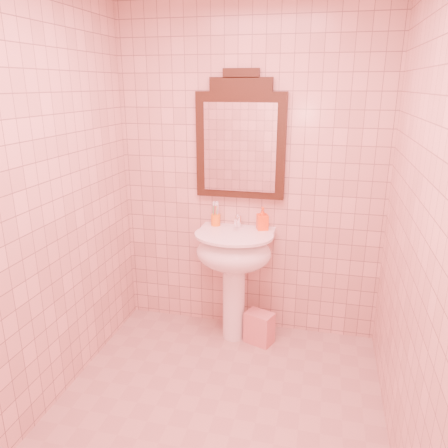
% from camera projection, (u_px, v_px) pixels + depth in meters
% --- Properties ---
extents(floor, '(2.20, 2.20, 0.00)m').
position_uv_depth(floor, '(214.00, 416.00, 2.63)').
color(floor, tan).
rests_on(floor, ground).
extents(back_wall, '(2.00, 0.02, 2.50)m').
position_uv_depth(back_wall, '(250.00, 176.00, 3.27)').
color(back_wall, beige).
rests_on(back_wall, floor).
extents(pedestal_sink, '(0.58, 0.58, 0.86)m').
position_uv_depth(pedestal_sink, '(234.00, 259.00, 3.25)').
color(pedestal_sink, white).
rests_on(pedestal_sink, floor).
extents(faucet, '(0.04, 0.16, 0.11)m').
position_uv_depth(faucet, '(238.00, 221.00, 3.30)').
color(faucet, white).
rests_on(faucet, pedestal_sink).
extents(mirror, '(0.66, 0.06, 0.92)m').
position_uv_depth(mirror, '(240.00, 140.00, 3.17)').
color(mirror, black).
rests_on(mirror, back_wall).
extents(toothbrush_cup, '(0.07, 0.07, 0.16)m').
position_uv_depth(toothbrush_cup, '(216.00, 220.00, 3.36)').
color(toothbrush_cup, orange).
rests_on(toothbrush_cup, pedestal_sink).
extents(soap_dispenser, '(0.10, 0.10, 0.17)m').
position_uv_depth(soap_dispenser, '(262.00, 219.00, 3.25)').
color(soap_dispenser, '#FF4F15').
rests_on(soap_dispenser, pedestal_sink).
extents(towel, '(0.24, 0.20, 0.25)m').
position_uv_depth(towel, '(259.00, 328.00, 3.34)').
color(towel, '#D8897F').
rests_on(towel, floor).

